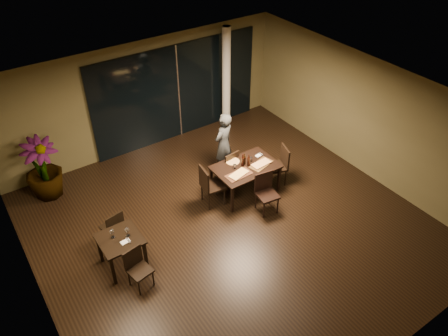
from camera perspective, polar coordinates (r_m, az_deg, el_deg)
The scene contains 33 objects.
ground at distance 9.83m, azimuth 0.79°, elevation -7.57°, with size 8.00×8.00×0.00m, color black.
wall_back at distance 11.87m, azimuth -10.55°, elevation 9.28°, with size 8.00×0.10×3.00m, color brown.
wall_front at distance 6.95m, azimuth 21.39°, elevation -17.63°, with size 8.00×0.10×3.00m, color brown.
wall_left at distance 7.86m, azimuth -24.60°, elevation -10.73°, with size 0.10×8.00×3.00m, color brown.
wall_right at distance 11.29m, azimuth 18.08°, elevation 6.48°, with size 0.10×8.00×3.00m, color brown.
ceiling at distance 8.01m, azimuth 0.97°, elevation 8.05°, with size 8.00×8.00×0.04m, color white.
window_panel at distance 12.25m, azimuth -6.03°, elevation 9.82°, with size 5.00×0.06×2.70m, color black.
column at distance 12.59m, azimuth 0.29°, elevation 11.58°, with size 0.24×0.24×3.00m, color white.
main_table at distance 10.33m, azimuth 2.83°, elevation -0.11°, with size 1.50×1.00×0.75m.
side_table at distance 8.84m, azimuth -13.38°, elevation -9.49°, with size 0.80×0.80×0.75m.
chair_main_far at distance 10.71m, azimuth 0.65°, elevation 0.38°, with size 0.47×0.47×0.91m.
chair_main_near at distance 9.95m, azimuth 5.45°, elevation -2.91°, with size 0.51×0.51×0.97m.
chair_main_left at distance 10.01m, azimuth -1.94°, elevation -2.11°, with size 0.54×0.54×1.05m.
chair_main_right at distance 10.77m, azimuth 7.29°, elevation 0.60°, with size 0.58×0.58×1.00m.
chair_side_far at distance 9.41m, azimuth -14.22°, elevation -7.39°, with size 0.47×0.47×0.87m.
chair_side_near at distance 8.57m, azimuth -11.29°, elevation -12.44°, with size 0.47×0.47×0.86m.
diner at distance 10.87m, azimuth -0.07°, elevation 3.15°, with size 0.57×0.38×1.69m, color #2B2E30.
potted_plant at distance 11.01m, azimuth -22.59°, elevation -0.11°, with size 0.84×0.84×1.53m, color #1D4B19.
pizza_board_left at distance 10.01m, azimuth 1.95°, elevation -0.89°, with size 0.62×0.31×0.01m, color #3F2214.
pizza_board_right at distance 10.36m, azimuth 4.87°, elevation 0.49°, with size 0.60×0.30×0.01m, color #4E3519.
oblong_pizza_left at distance 10.00m, azimuth 1.95°, elevation -0.81°, with size 0.46×0.21×0.02m, color maroon, non-canonical shape.
oblong_pizza_right at distance 10.35m, azimuth 4.87°, elevation 0.56°, with size 0.45×0.21×0.02m, color maroon, non-canonical shape.
round_pizza at distance 10.41m, azimuth 1.14°, elevation 0.84°, with size 0.32×0.32×0.01m, color red.
bottle_a at distance 10.21m, azimuth 2.46°, elevation 1.03°, with size 0.07×0.07×0.32m, color black, non-canonical shape.
bottle_b at distance 10.22m, azimuth 3.25°, elevation 1.00°, with size 0.07×0.07×0.30m, color black, non-canonical shape.
bottle_c at distance 10.27m, azimuth 2.67°, elevation 1.20°, with size 0.06×0.06×0.29m, color black, non-canonical shape.
tumbler_left at distance 10.19m, azimuth 1.40°, elevation 0.21°, with size 0.08×0.08×0.10m, color white.
tumbler_right at distance 10.44m, azimuth 3.47°, elevation 1.15°, with size 0.08×0.08×0.10m, color white.
napkin_near at distance 10.46m, azimuth 5.48°, elevation 0.85°, with size 0.18×0.10×0.01m, color white.
napkin_far at distance 10.66m, azimuth 4.57°, elevation 1.67°, with size 0.18×0.10×0.01m, color white.
wine_glass_a at distance 8.74m, azimuth -14.38°, elevation -8.31°, with size 0.09×0.09×0.19m, color white, non-canonical shape.
wine_glass_b at distance 8.70m, azimuth -12.53°, elevation -8.16°, with size 0.09×0.09×0.20m, color white, non-canonical shape.
side_napkin at distance 8.65m, azimuth -12.76°, elevation -9.37°, with size 0.18×0.11×0.01m, color white.
Camera 1 is at (-4.06, -5.72, 6.88)m, focal length 35.00 mm.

